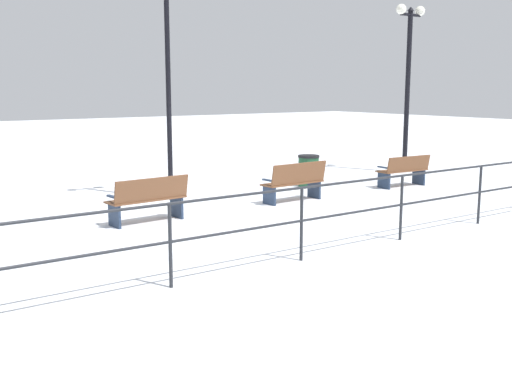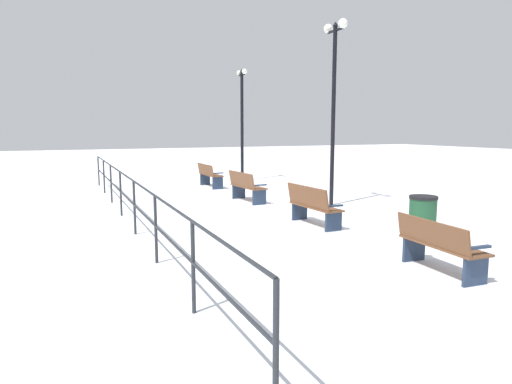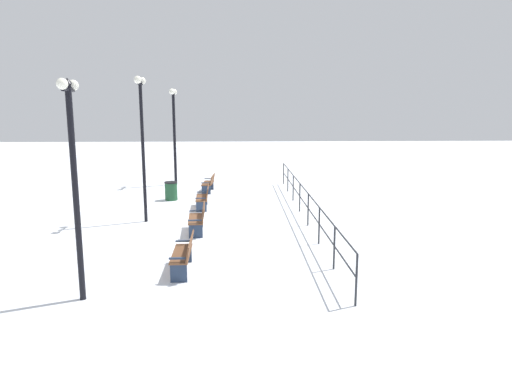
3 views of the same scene
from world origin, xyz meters
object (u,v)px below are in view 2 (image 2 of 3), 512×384
object	(u,v)px
bench_third	(246,186)
trash_bin	(423,216)
bench_nearest	(439,245)
bench_second	(313,205)
lamppost_far	(242,111)
lamppost_middle	(334,83)
bench_fourth	(209,174)

from	to	relation	value
bench_third	trash_bin	bearing A→B (deg)	-77.05
bench_nearest	bench_second	world-z (taller)	bench_second
trash_bin	lamppost_far	bearing A→B (deg)	88.13
trash_bin	bench_second	bearing A→B (deg)	132.24
bench_second	lamppost_middle	world-z (taller)	lamppost_middle
lamppost_far	trash_bin	size ratio (longest dim) A/B	5.61
bench_nearest	lamppost_middle	xyz separation A→B (m)	(1.94, 5.95, 3.05)
lamppost_far	bench_second	bearing A→B (deg)	-102.06
lamppost_middle	bench_second	bearing A→B (deg)	-131.58
bench_third	trash_bin	xyz separation A→B (m)	(1.69, -5.52, -0.06)
bench_second	trash_bin	xyz separation A→B (m)	(1.60, -1.76, -0.06)
lamppost_far	trash_bin	bearing A→B (deg)	-91.87
bench_second	bench_third	world-z (taller)	bench_second
bench_nearest	bench_third	xyz separation A→B (m)	(-0.11, 7.50, 0.04)
bench_second	lamppost_far	xyz separation A→B (m)	(1.95, 9.15, 2.46)
lamppost_middle	lamppost_far	world-z (taller)	lamppost_middle
bench_fourth	trash_bin	world-z (taller)	bench_fourth
bench_nearest	lamppost_far	bearing A→B (deg)	84.68
lamppost_middle	trash_bin	world-z (taller)	lamppost_middle
lamppost_far	trash_bin	world-z (taller)	lamppost_far
bench_fourth	lamppost_far	size ratio (longest dim) A/B	0.35
lamppost_middle	bench_third	bearing A→B (deg)	142.85
bench_second	bench_third	xyz separation A→B (m)	(-0.10, 3.76, 0.00)
lamppost_far	bench_nearest	bearing A→B (deg)	-98.55
bench_fourth	trash_bin	bearing A→B (deg)	-81.21
bench_second	lamppost_far	world-z (taller)	lamppost_far
lamppost_far	bench_third	bearing A→B (deg)	-110.81
bench_nearest	lamppost_middle	distance (m)	6.96
bench_nearest	bench_second	distance (m)	3.75
bench_nearest	bench_third	distance (m)	7.51
bench_fourth	lamppost_middle	distance (m)	6.43
bench_nearest	bench_fourth	distance (m)	11.27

